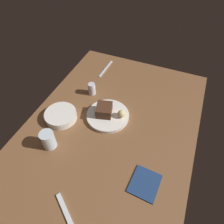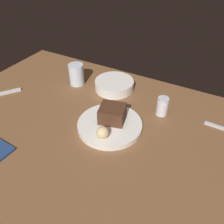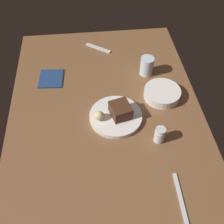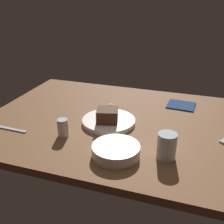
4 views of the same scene
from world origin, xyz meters
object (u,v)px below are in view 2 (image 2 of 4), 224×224
at_px(dessert_plate, 110,125).
at_px(bread_roll, 103,133).
at_px(salt_shaker, 162,106).
at_px(chocolate_cake_slice, 112,114).
at_px(water_glass, 77,74).
at_px(side_bowl, 114,85).
at_px(dessert_spoon, 3,93).

distance_m(dessert_plate, bread_roll, 0.08).
distance_m(bread_roll, salt_shaker, 0.26).
height_order(chocolate_cake_slice, water_glass, water_glass).
height_order(chocolate_cake_slice, bread_roll, chocolate_cake_slice).
bearing_deg(chocolate_cake_slice, bread_roll, -80.70).
distance_m(bread_roll, side_bowl, 0.32).
height_order(water_glass, side_bowl, water_glass).
bearing_deg(bread_roll, water_glass, 138.14).
bearing_deg(side_bowl, chocolate_cake_slice, -63.37).
height_order(dessert_plate, bread_roll, bread_roll).
distance_m(side_bowl, dessert_spoon, 0.47).
relative_size(salt_shaker, water_glass, 0.77).
height_order(dessert_plate, side_bowl, side_bowl).
bearing_deg(dessert_plate, dessert_spoon, -175.70).
distance_m(dessert_plate, side_bowl, 0.25).
relative_size(side_bowl, dessert_spoon, 1.10).
xyz_separation_m(chocolate_cake_slice, dessert_spoon, (-0.49, -0.06, -0.04)).
distance_m(dessert_plate, chocolate_cake_slice, 0.04).
xyz_separation_m(dessert_plate, dessert_spoon, (-0.49, -0.04, -0.01)).
relative_size(dessert_plate, dessert_spoon, 1.50).
xyz_separation_m(dessert_plate, bread_roll, (0.01, -0.07, 0.03)).
distance_m(bread_roll, water_glass, 0.38).
xyz_separation_m(dessert_plate, salt_shaker, (0.13, 0.16, 0.03)).
bearing_deg(side_bowl, water_glass, -165.76).
height_order(chocolate_cake_slice, dessert_spoon, chocolate_cake_slice).
xyz_separation_m(chocolate_cake_slice, bread_roll, (0.01, -0.09, -0.01)).
distance_m(salt_shaker, dessert_spoon, 0.66).
bearing_deg(bread_roll, dessert_spoon, 176.18).
bearing_deg(dessert_plate, side_bowl, 114.77).
bearing_deg(bread_roll, chocolate_cake_slice, 99.30).
bearing_deg(dessert_plate, chocolate_cake_slice, 92.42).
xyz_separation_m(dessert_plate, chocolate_cake_slice, (-0.00, 0.02, 0.04)).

